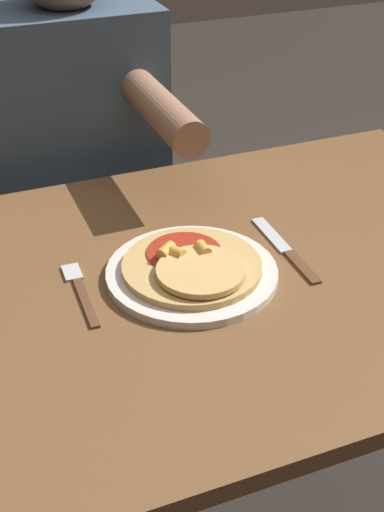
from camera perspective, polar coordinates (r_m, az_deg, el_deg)
dining_table at (r=1.23m, az=2.06°, el=-5.46°), size 1.17×0.80×0.73m
plate at (r=1.14m, az=0.00°, el=-1.39°), size 0.28×0.28×0.01m
pizza at (r=1.13m, az=0.08°, el=-0.81°), size 0.22×0.22×0.04m
fork at (r=1.13m, az=-8.95°, el=-2.69°), size 0.03×0.18×0.00m
knife at (r=1.22m, az=7.54°, el=0.48°), size 0.02×0.22×0.00m
person_diner at (r=1.64m, az=-8.88°, el=8.08°), size 0.37×0.52×1.21m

